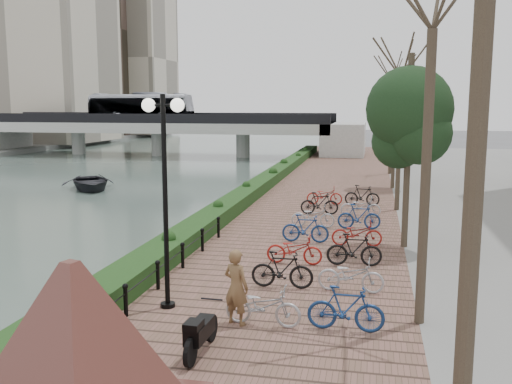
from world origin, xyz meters
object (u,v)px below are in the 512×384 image
(motorcycle, at_px, (201,331))
(boat, at_px, (90,182))
(granite_monument, at_px, (74,349))
(pedestrian, at_px, (236,287))
(lamppost, at_px, (164,157))

(motorcycle, relative_size, boat, 0.32)
(granite_monument, distance_m, motorcycle, 3.33)
(motorcycle, bearing_deg, pedestrian, 81.68)
(pedestrian, bearing_deg, granite_monument, 98.41)
(granite_monument, height_order, lamppost, lamppost)
(pedestrian, xyz_separation_m, boat, (-14.50, 20.76, -0.86))
(pedestrian, bearing_deg, motorcycle, 102.53)
(lamppost, xyz_separation_m, boat, (-12.62, 20.06, -3.64))
(granite_monument, relative_size, boat, 1.07)
(granite_monument, xyz_separation_m, boat, (-13.23, 25.44, -1.35))
(pedestrian, distance_m, boat, 25.34)
(granite_monument, height_order, boat, granite_monument)
(pedestrian, relative_size, boat, 0.37)
(lamppost, height_order, pedestrian, lamppost)
(granite_monument, height_order, motorcycle, granite_monument)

